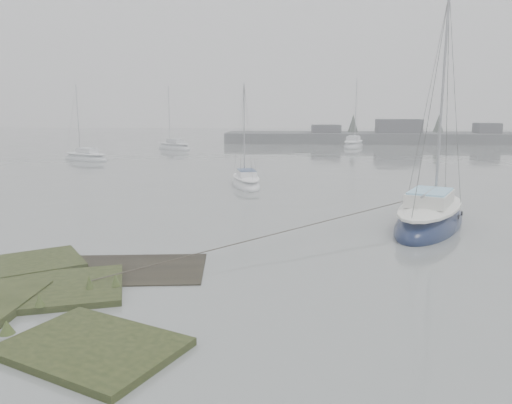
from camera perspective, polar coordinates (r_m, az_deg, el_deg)
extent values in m
plane|color=slate|center=(40.44, -2.92, 3.73)|extent=(160.00, 160.00, 0.00)
cube|color=#4C4F51|center=(75.16, 20.25, 6.83)|extent=(60.00, 8.00, 1.60)
cube|color=#424247|center=(71.19, 7.99, 7.85)|extent=(4.00, 3.00, 2.20)
cube|color=#424247|center=(72.63, 15.96, 7.91)|extent=(6.00, 3.00, 3.00)
cube|color=#424247|center=(76.12, 24.87, 7.26)|extent=(3.00, 3.00, 2.50)
cone|color=#384238|center=(73.55, 11.03, 8.47)|extent=(2.00, 2.00, 3.50)
cone|color=#384238|center=(76.05, 20.11, 8.09)|extent=(2.00, 2.00, 3.50)
ellipsoid|color=#101A38|center=(22.40, 19.21, -2.34)|extent=(5.41, 7.60, 1.77)
ellipsoid|color=silver|center=(22.26, 19.33, -0.56)|extent=(4.56, 6.55, 0.50)
cube|color=silver|center=(21.88, 19.24, 0.42)|extent=(2.52, 2.94, 0.52)
cube|color=#8EC8EA|center=(21.83, 19.29, 1.18)|extent=(2.33, 2.70, 0.08)
cylinder|color=#939399|center=(22.79, 20.51, 11.11)|extent=(0.11, 0.11, 8.34)
cylinder|color=#939399|center=(21.63, 19.19, 1.10)|extent=(1.39, 2.65, 0.09)
ellipsoid|color=silver|center=(31.90, -1.14, 1.98)|extent=(2.79, 5.17, 1.20)
ellipsoid|color=white|center=(31.83, -1.15, 2.83)|extent=(2.32, 4.48, 0.34)
cube|color=white|center=(31.59, -1.08, 3.31)|extent=(1.44, 1.90, 0.35)
cube|color=navy|center=(31.56, -1.09, 3.66)|extent=(1.34, 1.74, 0.06)
cylinder|color=#939399|center=(32.17, -1.36, 8.39)|extent=(0.08, 0.08, 5.63)
cylinder|color=#939399|center=(31.42, -1.04, 3.63)|extent=(0.55, 1.92, 0.06)
ellipsoid|color=#A6ACB0|center=(49.91, -18.88, 4.62)|extent=(5.61, 3.97, 1.31)
ellipsoid|color=silver|center=(49.86, -18.91, 5.22)|extent=(4.83, 3.35, 0.37)
cube|color=silver|center=(49.66, -18.76, 5.58)|extent=(2.17, 1.85, 0.38)
cube|color=silver|center=(49.64, -18.77, 5.83)|extent=(1.99, 1.72, 0.06)
cylinder|color=#939399|center=(50.20, -19.68, 9.04)|extent=(0.08, 0.08, 6.15)
cylinder|color=#939399|center=(49.53, -18.66, 5.83)|extent=(1.96, 1.02, 0.07)
ellipsoid|color=#ACB3B6|center=(63.69, 11.06, 6.25)|extent=(3.94, 6.88, 1.59)
ellipsoid|color=white|center=(63.64, 11.08, 6.82)|extent=(3.29, 5.95, 0.45)
cube|color=white|center=(63.34, 11.05, 7.16)|extent=(1.99, 2.55, 0.47)
cube|color=#ADB2B8|center=(63.33, 11.06, 7.39)|extent=(1.84, 2.34, 0.07)
cylinder|color=#939399|center=(64.33, 11.34, 10.47)|extent=(0.10, 0.10, 7.47)
cylinder|color=#939399|center=(63.14, 11.03, 7.38)|extent=(0.83, 2.53, 0.08)
ellipsoid|color=#B6BCC1|center=(60.59, -9.35, 6.07)|extent=(5.56, 5.05, 1.38)
ellipsoid|color=silver|center=(60.55, -9.36, 6.58)|extent=(4.76, 4.30, 0.39)
cube|color=silver|center=(60.34, -9.23, 6.90)|extent=(2.27, 2.18, 0.41)
cube|color=#B9BCC5|center=(60.32, -9.24, 7.11)|extent=(2.10, 2.01, 0.06)
cylinder|color=#939399|center=(60.98, -9.89, 9.92)|extent=(0.09, 0.09, 6.48)
cylinder|color=#939399|center=(60.19, -9.14, 7.11)|extent=(1.80, 1.50, 0.07)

